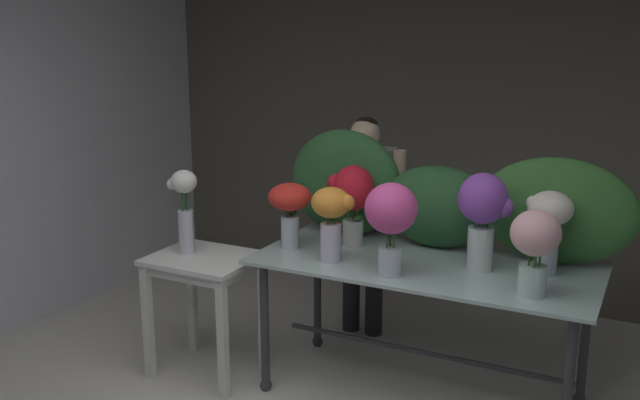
# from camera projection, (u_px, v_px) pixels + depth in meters

# --- Properties ---
(ground_plane) EXTENTS (7.33, 7.33, 0.00)m
(ground_plane) POSITION_uv_depth(u_px,v_px,m) (383.00, 379.00, 4.27)
(ground_plane) COLOR silver
(wall_back) EXTENTS (5.30, 0.12, 2.88)m
(wall_back) POSITION_uv_depth(u_px,v_px,m) (468.00, 115.00, 5.38)
(wall_back) COLOR #5B564C
(wall_back) RESTS_ON ground
(wall_left) EXTENTS (0.12, 3.45, 2.88)m
(wall_left) POSITION_uv_depth(u_px,v_px,m) (48.00, 120.00, 5.10)
(wall_left) COLOR silver
(wall_left) RESTS_ON ground
(display_table_glass) EXTENTS (1.87, 0.87, 0.82)m
(display_table_glass) POSITION_uv_depth(u_px,v_px,m) (424.00, 284.00, 3.91)
(display_table_glass) COLOR #A7C5C2
(display_table_glass) RESTS_ON ground
(side_table_white) EXTENTS (0.62, 0.52, 0.76)m
(side_table_white) POSITION_uv_depth(u_px,v_px,m) (205.00, 275.00, 4.21)
(side_table_white) COLOR white
(side_table_white) RESTS_ON ground
(florist) EXTENTS (0.58, 0.24, 1.51)m
(florist) POSITION_uv_depth(u_px,v_px,m) (364.00, 204.00, 4.73)
(florist) COLOR #232328
(florist) RESTS_ON ground
(foliage_backdrop) EXTENTS (2.06, 0.31, 0.66)m
(foliage_backdrop) POSITION_uv_depth(u_px,v_px,m) (442.00, 199.00, 4.09)
(foliage_backdrop) COLOR #28562D
(foliage_backdrop) RESTS_ON display_table_glass
(vase_fuchsia_dahlias) EXTENTS (0.27, 0.27, 0.49)m
(vase_fuchsia_dahlias) POSITION_uv_depth(u_px,v_px,m) (391.00, 216.00, 3.61)
(vase_fuchsia_dahlias) COLOR silver
(vase_fuchsia_dahlias) RESTS_ON display_table_glass
(vase_violet_hydrangea) EXTENTS (0.30, 0.26, 0.53)m
(vase_violet_hydrangea) POSITION_uv_depth(u_px,v_px,m) (483.00, 211.00, 3.69)
(vase_violet_hydrangea) COLOR silver
(vase_violet_hydrangea) RESTS_ON display_table_glass
(vase_blush_freesia) EXTENTS (0.24, 0.24, 0.42)m
(vase_blush_freesia) POSITION_uv_depth(u_px,v_px,m) (535.00, 244.00, 3.34)
(vase_blush_freesia) COLOR silver
(vase_blush_freesia) RESTS_ON display_table_glass
(vase_ivory_roses) EXTENTS (0.24, 0.23, 0.45)m
(vase_ivory_roses) POSITION_uv_depth(u_px,v_px,m) (549.00, 221.00, 3.63)
(vase_ivory_roses) COLOR silver
(vase_ivory_roses) RESTS_ON display_table_glass
(vase_crimson_lilies) EXTENTS (0.28, 0.25, 0.48)m
(vase_crimson_lilies) POSITION_uv_depth(u_px,v_px,m) (352.00, 195.00, 4.13)
(vase_crimson_lilies) COLOR silver
(vase_crimson_lilies) RESTS_ON display_table_glass
(vase_sunset_tulips) EXTENTS (0.25, 0.22, 0.42)m
(vase_sunset_tulips) POSITION_uv_depth(u_px,v_px,m) (332.00, 216.00, 3.84)
(vase_sunset_tulips) COLOR silver
(vase_sunset_tulips) RESTS_ON display_table_glass
(vase_scarlet_snapdragons) EXTENTS (0.25, 0.25, 0.39)m
(vase_scarlet_snapdragons) POSITION_uv_depth(u_px,v_px,m) (289.00, 205.00, 4.09)
(vase_scarlet_snapdragons) COLOR silver
(vase_scarlet_snapdragons) RESTS_ON display_table_glass
(vase_white_roses_tall) EXTENTS (0.18, 0.16, 0.51)m
(vase_white_roses_tall) POSITION_uv_depth(u_px,v_px,m) (184.00, 206.00, 4.17)
(vase_white_roses_tall) COLOR silver
(vase_white_roses_tall) RESTS_ON side_table_white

